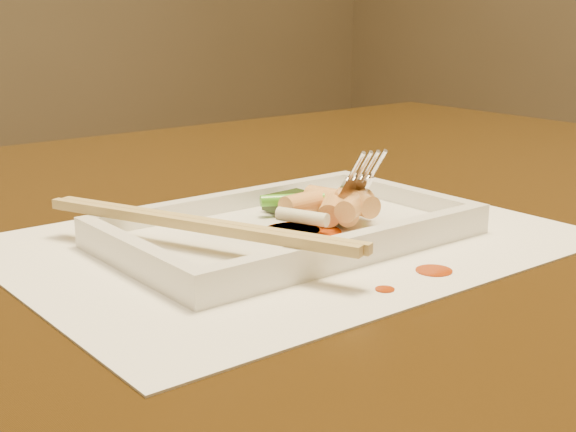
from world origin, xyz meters
TOP-DOWN VIEW (x-y plane):
  - table at (0.00, 0.00)m, footprint 1.40×0.90m
  - placemat at (0.00, -0.08)m, footprint 0.40×0.30m
  - sauce_splatter_a at (0.03, -0.20)m, footprint 0.02×0.02m
  - sauce_splatter_b at (-0.02, -0.20)m, footprint 0.01×0.01m
  - plate_base at (0.00, -0.08)m, footprint 0.26×0.16m
  - plate_rim_far at (0.00, -0.01)m, footprint 0.26×0.01m
  - plate_rim_near at (0.00, -0.16)m, footprint 0.26×0.01m
  - plate_rim_left at (-0.12, -0.08)m, footprint 0.01×0.14m
  - plate_rim_right at (0.13, -0.08)m, footprint 0.01×0.14m
  - veg_piece at (0.04, -0.04)m, footprint 0.04×0.03m
  - scallion_white at (0.00, -0.10)m, footprint 0.02×0.04m
  - scallion_green at (0.04, -0.06)m, footprint 0.08×0.05m
  - chopstick_a at (-0.08, -0.08)m, footprint 0.10×0.23m
  - chopstick_b at (-0.07, -0.08)m, footprint 0.10×0.23m
  - fork at (0.07, -0.06)m, footprint 0.09×0.10m
  - sauce_blob_0 at (0.00, -0.10)m, footprint 0.06×0.06m
  - sauce_blob_1 at (0.00, -0.09)m, footprint 0.04×0.04m
  - rice_cake_0 at (0.03, -0.06)m, footprint 0.04×0.02m
  - rice_cake_1 at (0.05, -0.09)m, footprint 0.04×0.05m
  - rice_cake_2 at (0.05, -0.10)m, footprint 0.02×0.04m
  - rice_cake_3 at (0.04, -0.09)m, footprint 0.05×0.05m
  - rice_cake_4 at (0.06, -0.07)m, footprint 0.03×0.05m
  - rice_cake_5 at (0.04, -0.11)m, footprint 0.05×0.04m

SIDE VIEW (x-z plane):
  - table at x=0.00m, z-range 0.27..1.02m
  - placemat at x=0.00m, z-range 0.75..0.75m
  - sauce_splatter_a at x=0.03m, z-range 0.75..0.75m
  - sauce_splatter_b at x=-0.02m, z-range 0.75..0.75m
  - plate_base at x=0.00m, z-range 0.75..0.76m
  - sauce_blob_0 at x=0.00m, z-range 0.76..0.76m
  - sauce_blob_1 at x=0.00m, z-range 0.76..0.76m
  - plate_rim_far at x=0.00m, z-range 0.76..0.77m
  - plate_rim_near at x=0.00m, z-range 0.76..0.77m
  - plate_rim_left at x=-0.12m, z-range 0.76..0.77m
  - plate_rim_right at x=0.13m, z-range 0.76..0.77m
  - veg_piece at x=0.04m, z-range 0.76..0.77m
  - rice_cake_0 at x=0.03m, z-range 0.76..0.78m
  - rice_cake_1 at x=0.05m, z-range 0.76..0.78m
  - rice_cake_3 at x=0.04m, z-range 0.76..0.78m
  - rice_cake_4 at x=0.06m, z-range 0.76..0.78m
  - scallion_white at x=0.00m, z-range 0.77..0.78m
  - scallion_green at x=0.04m, z-range 0.77..0.78m
  - rice_cake_2 at x=0.05m, z-range 0.77..0.78m
  - rice_cake_5 at x=0.04m, z-range 0.77..0.78m
  - chopstick_a at x=-0.08m, z-range 0.77..0.78m
  - chopstick_b at x=-0.07m, z-range 0.77..0.78m
  - fork at x=0.07m, z-range 0.76..0.90m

